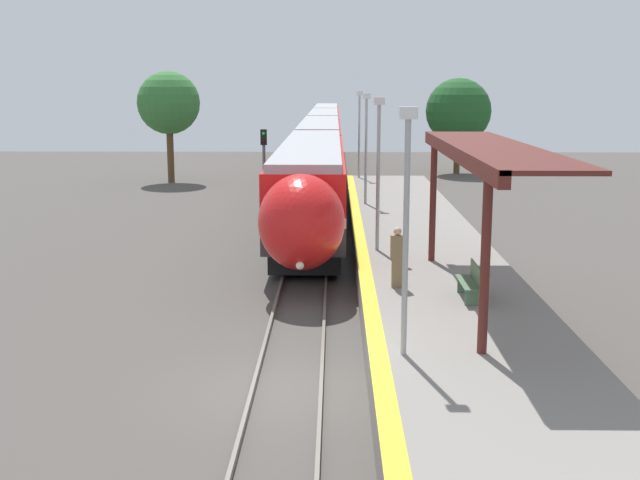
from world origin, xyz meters
TOP-DOWN VIEW (x-y plane):
  - ground_plane at (0.00, 0.00)m, footprint 120.00×120.00m
  - rail_left at (-0.72, 0.00)m, footprint 0.08×90.00m
  - rail_right at (0.72, 0.00)m, footprint 0.08×90.00m
  - train at (0.00, 45.83)m, footprint 2.74×79.59m
  - platform_right at (4.03, 0.00)m, footprint 4.65×64.00m
  - platform_bench at (4.52, 3.96)m, footprint 0.44×1.69m
  - person_waiting at (2.69, 5.16)m, footprint 0.36×0.22m
  - railway_signal at (-2.23, 20.33)m, footprint 0.28×0.28m
  - lamppost_near at (2.42, -0.36)m, footprint 0.36×0.20m
  - lamppost_mid at (2.42, 10.09)m, footprint 0.36×0.20m
  - lamppost_far at (2.42, 20.54)m, footprint 0.36×0.20m
  - lamppost_farthest at (2.42, 30.99)m, footprint 0.36×0.20m
  - station_canopy at (4.61, 4.13)m, footprint 2.02×11.77m
  - background_tree_left at (-9.79, 36.36)m, footprint 4.06×4.06m
  - background_tree_right at (9.77, 41.68)m, footprint 4.64×4.64m

SIDE VIEW (x-z plane):
  - ground_plane at x=0.00m, z-range 0.00..0.00m
  - rail_left at x=-0.72m, z-range 0.00..0.15m
  - rail_right at x=0.72m, z-range 0.00..0.15m
  - platform_right at x=4.03m, z-range 0.00..0.95m
  - platform_bench at x=4.52m, z-range 0.97..1.86m
  - person_waiting at x=2.69m, z-range 0.97..2.63m
  - train at x=0.00m, z-range 0.28..4.20m
  - railway_signal at x=-2.23m, z-range 0.49..4.84m
  - lamppost_near at x=2.42m, z-range 1.33..6.34m
  - lamppost_mid at x=2.42m, z-range 1.33..6.34m
  - lamppost_far at x=2.42m, z-range 1.33..6.34m
  - lamppost_farthest at x=2.42m, z-range 1.33..6.34m
  - background_tree_right at x=9.77m, z-range 1.05..7.84m
  - station_canopy at x=4.61m, z-range 2.66..6.59m
  - background_tree_left at x=-9.79m, z-range 1.53..8.72m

